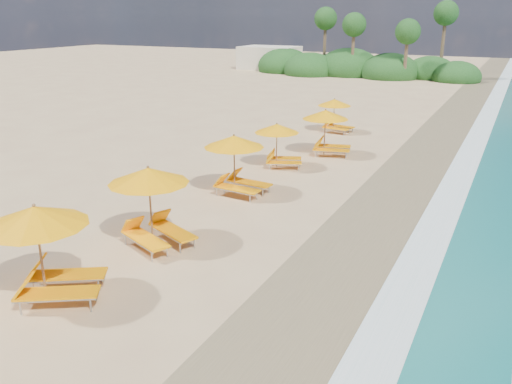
% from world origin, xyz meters
% --- Properties ---
extents(ground, '(160.00, 160.00, 0.00)m').
position_xyz_m(ground, '(0.00, 0.00, 0.00)').
color(ground, tan).
rests_on(ground, ground).
extents(wet_sand, '(4.00, 160.00, 0.01)m').
position_xyz_m(wet_sand, '(4.00, 0.00, 0.01)').
color(wet_sand, olive).
rests_on(wet_sand, ground).
extents(surf_foam, '(4.00, 160.00, 0.01)m').
position_xyz_m(surf_foam, '(6.70, 0.00, 0.03)').
color(surf_foam, white).
rests_on(surf_foam, ground).
extents(station_2, '(3.45, 3.45, 2.55)m').
position_xyz_m(station_2, '(-2.41, -6.62, 1.43)').
color(station_2, olive).
rests_on(station_2, ground).
extents(station_3, '(3.27, 3.23, 2.51)m').
position_xyz_m(station_3, '(-2.11, -2.77, 1.41)').
color(station_3, olive).
rests_on(station_3, ground).
extents(station_4, '(2.74, 2.57, 2.41)m').
position_xyz_m(station_4, '(-2.13, 2.71, 1.35)').
color(station_4, olive).
rests_on(station_4, ground).
extents(station_5, '(2.74, 2.71, 2.10)m').
position_xyz_m(station_5, '(-2.23, 6.98, 1.18)').
color(station_5, olive).
rests_on(station_5, ground).
extents(station_6, '(2.89, 2.80, 2.34)m').
position_xyz_m(station_6, '(-0.99, 10.14, 1.31)').
color(station_6, olive).
rests_on(station_6, ground).
extents(station_7, '(2.40, 2.27, 2.04)m').
position_xyz_m(station_7, '(-2.33, 15.45, 1.14)').
color(station_7, olive).
rests_on(station_7, ground).
extents(treeline, '(25.80, 8.80, 9.74)m').
position_xyz_m(treeline, '(-9.94, 45.51, 1.00)').
color(treeline, '#163D14').
rests_on(treeline, ground).
extents(beach_building, '(7.00, 5.00, 2.80)m').
position_xyz_m(beach_building, '(-22.00, 48.00, 1.40)').
color(beach_building, beige).
rests_on(beach_building, ground).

